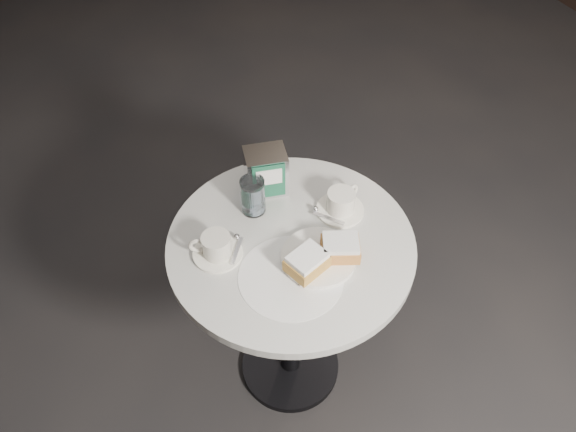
# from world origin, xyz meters

# --- Properties ---
(ground) EXTENTS (7.00, 7.00, 0.00)m
(ground) POSITION_xyz_m (0.00, 0.00, 0.00)
(ground) COLOR black
(ground) RESTS_ON ground
(cafe_table) EXTENTS (0.70, 0.70, 0.74)m
(cafe_table) POSITION_xyz_m (0.00, 0.00, 0.55)
(cafe_table) COLOR black
(cafe_table) RESTS_ON ground
(sugar_spill) EXTENTS (0.32, 0.32, 0.00)m
(sugar_spill) POSITION_xyz_m (-0.05, -0.11, 0.75)
(sugar_spill) COLOR white
(sugar_spill) RESTS_ON cafe_table
(beignet_plate) EXTENTS (0.23, 0.21, 0.07)m
(beignet_plate) POSITION_xyz_m (0.04, -0.10, 0.77)
(beignet_plate) COLOR white
(beignet_plate) RESTS_ON cafe_table
(coffee_cup_left) EXTENTS (0.18, 0.18, 0.07)m
(coffee_cup_left) POSITION_xyz_m (-0.20, 0.05, 0.78)
(coffee_cup_left) COLOR white
(coffee_cup_left) RESTS_ON cafe_table
(coffee_cup_right) EXTENTS (0.18, 0.18, 0.07)m
(coffee_cup_right) POSITION_xyz_m (0.18, 0.04, 0.78)
(coffee_cup_right) COLOR white
(coffee_cup_right) RESTS_ON cafe_table
(water_glass_left) EXTENTS (0.09, 0.09, 0.12)m
(water_glass_left) POSITION_xyz_m (-0.05, 0.16, 0.80)
(water_glass_left) COLOR white
(water_glass_left) RESTS_ON cafe_table
(water_glass_right) EXTENTS (0.07, 0.07, 0.10)m
(water_glass_right) POSITION_xyz_m (0.01, 0.25, 0.79)
(water_glass_right) COLOR white
(water_glass_right) RESTS_ON cafe_table
(napkin_dispenser) EXTENTS (0.14, 0.12, 0.14)m
(napkin_dispenser) POSITION_xyz_m (0.02, 0.22, 0.82)
(napkin_dispenser) COLOR silver
(napkin_dispenser) RESTS_ON cafe_table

